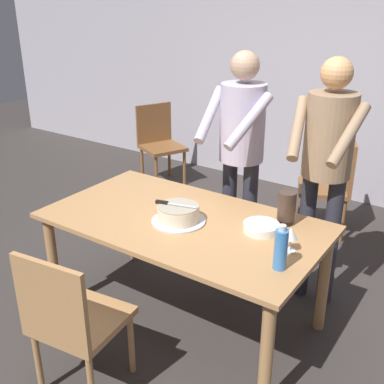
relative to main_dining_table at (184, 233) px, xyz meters
The scene contains 14 objects.
ground_plane 0.65m from the main_dining_table, ahead, with size 14.00×14.00×0.00m, color #383330.
back_wall 2.80m from the main_dining_table, 90.00° to the left, with size 10.00×0.12×2.70m, color #ADA8B2.
main_dining_table is the anchor object (origin of this frame).
cake_on_platter 0.15m from the main_dining_table, 100.86° to the right, with size 0.34×0.34×0.11m.
cake_knife 0.23m from the main_dining_table, 141.57° to the right, with size 0.27×0.09×0.02m.
plate_stack 0.51m from the main_dining_table, 15.84° to the left, with size 0.22×0.22×0.05m.
wine_glass_near 0.74m from the main_dining_table, ahead, with size 0.08×0.08×0.14m.
water_bottle 0.79m from the main_dining_table, 14.19° to the right, with size 0.07×0.07×0.25m.
hurricane_lamp 0.67m from the main_dining_table, 29.53° to the left, with size 0.11×0.11×0.21m.
person_cutting_cake 0.82m from the main_dining_table, 89.08° to the left, with size 0.47×0.56×1.72m.
person_standing_beside 1.05m from the main_dining_table, 49.22° to the left, with size 0.47×0.56×1.72m.
chair_near_side 0.89m from the main_dining_table, 97.19° to the right, with size 0.49×0.49×0.90m.
background_chair_0 2.61m from the main_dining_table, 131.49° to the left, with size 0.58×0.58×0.90m.
background_chair_1 1.85m from the main_dining_table, 78.39° to the left, with size 0.58×0.58×0.90m.
Camera 1 is at (1.56, -2.19, 2.07)m, focal length 44.30 mm.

